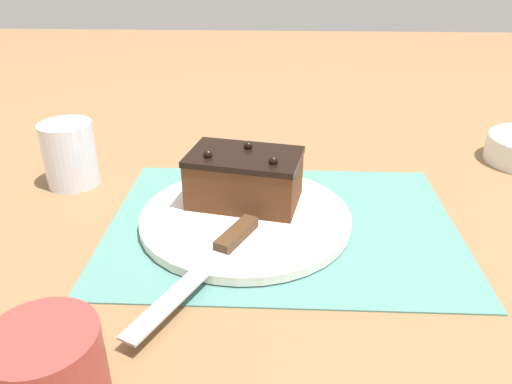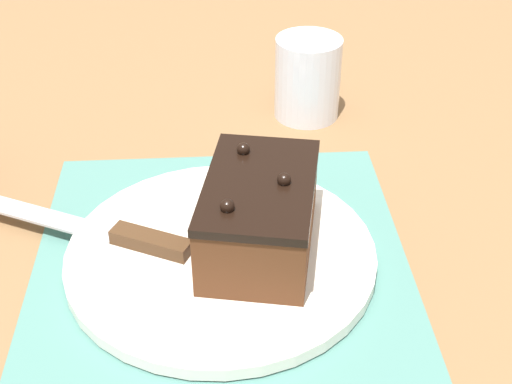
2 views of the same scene
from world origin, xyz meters
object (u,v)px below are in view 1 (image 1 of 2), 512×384
object	(u,v)px
chocolate_cake	(245,178)
coffee_mug	(47,374)
cake_plate	(245,219)
drinking_glass	(70,154)
serving_knife	(219,252)

from	to	relation	value
chocolate_cake	coffee_mug	distance (m)	0.36
cake_plate	coffee_mug	size ratio (longest dim) A/B	2.87
drinking_glass	cake_plate	bearing A→B (deg)	157.35
drinking_glass	coffee_mug	xyz separation A→B (m)	(-0.14, 0.41, -0.01)
serving_knife	coffee_mug	size ratio (longest dim) A/B	2.28
cake_plate	drinking_glass	bearing A→B (deg)	-22.65
coffee_mug	chocolate_cake	bearing A→B (deg)	-111.61
coffee_mug	drinking_glass	bearing A→B (deg)	-71.55
chocolate_cake	coffee_mug	world-z (taller)	chocolate_cake
cake_plate	chocolate_cake	distance (m)	0.06
cake_plate	coffee_mug	world-z (taller)	coffee_mug
serving_knife	drinking_glass	size ratio (longest dim) A/B	2.25
serving_knife	coffee_mug	bearing A→B (deg)	87.10
cake_plate	serving_knife	world-z (taller)	serving_knife
drinking_glass	coffee_mug	world-z (taller)	drinking_glass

